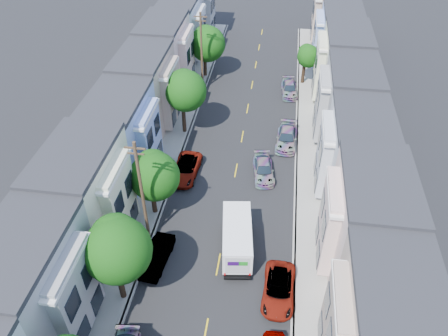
% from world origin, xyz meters
% --- Properties ---
extents(ground, '(160.00, 160.00, 0.00)m').
position_xyz_m(ground, '(0.00, 0.00, 0.00)').
color(ground, black).
rests_on(ground, ground).
extents(road_slab, '(12.00, 70.00, 0.02)m').
position_xyz_m(road_slab, '(0.00, 15.00, 0.01)').
color(road_slab, black).
rests_on(road_slab, ground).
extents(curb_left, '(0.30, 70.00, 0.15)m').
position_xyz_m(curb_left, '(-6.05, 15.00, 0.07)').
color(curb_left, gray).
rests_on(curb_left, ground).
extents(curb_right, '(0.30, 70.00, 0.15)m').
position_xyz_m(curb_right, '(6.05, 15.00, 0.07)').
color(curb_right, gray).
rests_on(curb_right, ground).
extents(sidewalk_left, '(2.60, 70.00, 0.15)m').
position_xyz_m(sidewalk_left, '(-7.35, 15.00, 0.07)').
color(sidewalk_left, gray).
rests_on(sidewalk_left, ground).
extents(sidewalk_right, '(2.60, 70.00, 0.15)m').
position_xyz_m(sidewalk_right, '(7.35, 15.00, 0.07)').
color(sidewalk_right, gray).
rests_on(sidewalk_right, ground).
extents(centerline, '(0.12, 70.00, 0.01)m').
position_xyz_m(centerline, '(0.00, 15.00, 0.00)').
color(centerline, gold).
rests_on(centerline, ground).
extents(townhouse_row_left, '(5.00, 70.00, 8.50)m').
position_xyz_m(townhouse_row_left, '(-11.15, 15.00, 0.00)').
color(townhouse_row_left, silver).
rests_on(townhouse_row_left, ground).
extents(townhouse_row_right, '(5.00, 70.00, 8.50)m').
position_xyz_m(townhouse_row_right, '(11.15, 15.00, 0.00)').
color(townhouse_row_right, silver).
rests_on(townhouse_row_right, ground).
extents(tree_b, '(4.70, 4.70, 7.81)m').
position_xyz_m(tree_b, '(-6.30, -3.98, 5.44)').
color(tree_b, black).
rests_on(tree_b, ground).
extents(tree_c, '(4.33, 4.33, 6.50)m').
position_xyz_m(tree_c, '(-6.30, 5.08, 4.32)').
color(tree_c, black).
rests_on(tree_c, ground).
extents(tree_d, '(4.48, 4.48, 7.55)m').
position_xyz_m(tree_d, '(-6.30, 18.01, 5.28)').
color(tree_d, black).
rests_on(tree_d, ground).
extents(tree_e, '(4.70, 4.70, 7.02)m').
position_xyz_m(tree_e, '(-6.30, 31.64, 4.65)').
color(tree_e, black).
rests_on(tree_e, ground).
extents(tree_far_r, '(2.90, 2.90, 5.35)m').
position_xyz_m(tree_far_r, '(6.89, 31.43, 3.84)').
color(tree_far_r, black).
rests_on(tree_far_r, ground).
extents(utility_pole_near, '(1.60, 0.26, 10.00)m').
position_xyz_m(utility_pole_near, '(-6.30, 2.00, 5.15)').
color(utility_pole_near, '#42301E').
rests_on(utility_pole_near, ground).
extents(utility_pole_far, '(1.60, 0.26, 10.00)m').
position_xyz_m(utility_pole_far, '(-6.30, 28.00, 5.15)').
color(utility_pole_far, '#42301E').
rests_on(utility_pole_far, ground).
extents(fedex_truck, '(2.33, 6.05, 2.90)m').
position_xyz_m(fedex_truck, '(1.30, 1.65, 1.62)').
color(fedex_truck, white).
rests_on(fedex_truck, ground).
extents(lead_sedan, '(2.66, 4.88, 1.39)m').
position_xyz_m(lead_sedan, '(2.77, 11.69, 0.69)').
color(lead_sedan, black).
rests_on(lead_sedan, ground).
extents(parked_left_c, '(2.05, 4.65, 1.50)m').
position_xyz_m(parked_left_c, '(-4.90, -0.45, 0.75)').
color(parked_left_c, '#979B9E').
rests_on(parked_left_c, ground).
extents(parked_left_d, '(2.70, 5.43, 1.48)m').
position_xyz_m(parked_left_d, '(-4.90, 10.65, 0.74)').
color(parked_left_d, '#3E0E1C').
rests_on(parked_left_d, ground).
extents(parked_right_b, '(2.49, 5.14, 1.41)m').
position_xyz_m(parked_right_b, '(4.90, -2.19, 0.71)').
color(parked_right_b, white).
rests_on(parked_right_b, ground).
extents(parked_right_c, '(2.41, 5.22, 1.53)m').
position_xyz_m(parked_right_c, '(4.90, 17.39, 0.77)').
color(parked_right_c, black).
rests_on(parked_right_c, ground).
extents(parked_right_d, '(2.36, 4.74, 1.37)m').
position_xyz_m(parked_right_d, '(4.90, 28.39, 0.69)').
color(parked_right_d, black).
rests_on(parked_right_d, ground).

